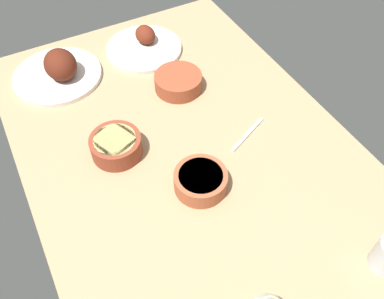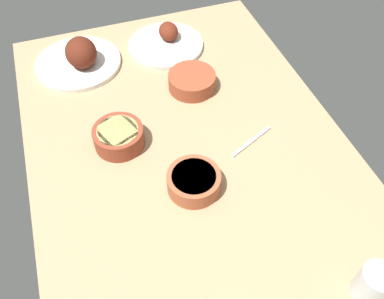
# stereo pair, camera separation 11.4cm
# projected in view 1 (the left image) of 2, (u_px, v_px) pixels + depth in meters

# --- Properties ---
(dining_table) EXTENTS (1.40, 0.90, 0.04)m
(dining_table) POSITION_uv_depth(u_px,v_px,m) (192.00, 158.00, 1.17)
(dining_table) COLOR tan
(dining_table) RESTS_ON ground
(plate_far_side) EXTENTS (0.29, 0.29, 0.11)m
(plate_far_side) POSITION_uv_depth(u_px,v_px,m) (59.00, 71.00, 1.33)
(plate_far_side) COLOR silver
(plate_far_side) RESTS_ON dining_table
(plate_near_viewer) EXTENTS (0.27, 0.27, 0.07)m
(plate_near_viewer) POSITION_uv_depth(u_px,v_px,m) (144.00, 45.00, 1.45)
(plate_near_viewer) COLOR silver
(plate_near_viewer) RESTS_ON dining_table
(bowl_cream) EXTENTS (0.15, 0.15, 0.05)m
(bowl_cream) POSITION_uv_depth(u_px,v_px,m) (178.00, 81.00, 1.31)
(bowl_cream) COLOR brown
(bowl_cream) RESTS_ON dining_table
(bowl_pasta) EXTENTS (0.14, 0.14, 0.06)m
(bowl_pasta) POSITION_uv_depth(u_px,v_px,m) (116.00, 145.00, 1.13)
(bowl_pasta) COLOR brown
(bowl_pasta) RESTS_ON dining_table
(bowl_potatoes) EXTENTS (0.14, 0.14, 0.05)m
(bowl_potatoes) POSITION_uv_depth(u_px,v_px,m) (201.00, 180.00, 1.06)
(bowl_potatoes) COLOR #A35133
(bowl_potatoes) RESTS_ON dining_table
(fork_loose) EXTENTS (0.07, 0.15, 0.01)m
(fork_loose) POSITION_uv_depth(u_px,v_px,m) (248.00, 134.00, 1.20)
(fork_loose) COLOR silver
(fork_loose) RESTS_ON dining_table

